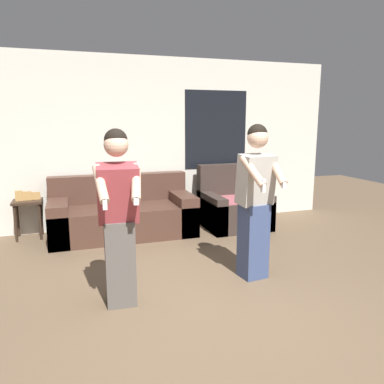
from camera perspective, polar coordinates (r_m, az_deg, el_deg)
name	(u,v)px	position (r m, az deg, el deg)	size (l,w,h in m)	color
ground_plane	(221,326)	(3.37, 4.47, -19.65)	(14.00, 14.00, 0.00)	brown
wall_back	(144,143)	(6.14, -7.37, 7.47)	(6.60, 0.07, 2.70)	beige
couch	(123,215)	(5.74, -10.50, -3.45)	(2.10, 0.94, 0.88)	#472D23
armchair	(233,207)	(6.14, 6.29, -2.29)	(0.98, 0.94, 0.99)	#332823
side_table	(28,207)	(5.94, -23.74, -2.09)	(0.41, 0.36, 0.72)	#332319
person_left	(119,217)	(3.45, -11.11, -3.80)	(0.43, 0.51, 1.64)	#56514C
person_right	(255,200)	(4.05, 9.62, -1.27)	(0.43, 0.50, 1.67)	#384770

